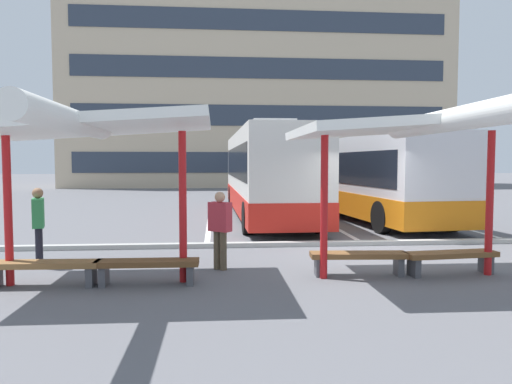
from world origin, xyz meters
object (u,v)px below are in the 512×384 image
object	(u,v)px
bench_2	(359,258)
bench_3	(451,257)
coach_bus_0	(266,174)
waiting_shelter_1	(416,128)
waiting_passenger_1	(220,225)
waiting_shelter_0	(91,128)
waiting_passenger_0	(38,221)
bench_0	(43,267)
bench_1	(147,266)
coach_bus_1	(366,178)

from	to	relation	value
bench_2	bench_3	world-z (taller)	same
coach_bus_0	waiting_shelter_1	distance (m)	10.52
coach_bus_0	bench_2	size ratio (longest dim) A/B	6.53
waiting_passenger_1	waiting_shelter_0	bearing A→B (deg)	-151.03
waiting_passenger_0	bench_0	bearing A→B (deg)	-68.51
bench_0	bench_2	distance (m)	5.77
bench_3	coach_bus_0	bearing A→B (deg)	104.26
bench_3	bench_2	bearing A→B (deg)	177.40
waiting_shelter_1	waiting_passenger_0	distance (m)	7.80
coach_bus_0	bench_1	xyz separation A→B (m)	(-3.22, -10.28, -1.36)
coach_bus_1	waiting_passenger_1	xyz separation A→B (m)	(-5.77, -8.55, -0.67)
bench_0	waiting_shelter_1	xyz separation A→B (m)	(6.66, -0.09, 2.46)
waiting_shelter_0	waiting_passenger_0	bearing A→B (deg)	130.06
waiting_shelter_0	waiting_passenger_1	xyz separation A→B (m)	(2.20, 1.22, -1.85)
waiting_shelter_1	bench_2	size ratio (longest dim) A/B	2.75
bench_3	coach_bus_1	bearing A→B (deg)	81.98
waiting_shelter_0	waiting_shelter_1	distance (m)	5.76
coach_bus_1	bench_3	distance (m)	9.55
waiting_shelter_1	waiting_passenger_1	bearing A→B (deg)	161.71
bench_3	waiting_passenger_1	bearing A→B (deg)	169.48
coach_bus_1	bench_2	distance (m)	9.89
coach_bus_0	waiting_passenger_0	world-z (taller)	coach_bus_0
waiting_shelter_1	waiting_passenger_1	world-z (taller)	waiting_shelter_1
waiting_shelter_0	waiting_passenger_0	size ratio (longest dim) A/B	3.10
bench_0	waiting_shelter_1	bearing A→B (deg)	-0.76
coach_bus_1	bench_1	xyz separation A→B (m)	(-7.08, -9.68, -1.24)
bench_1	waiting_passenger_1	bearing A→B (deg)	40.73
waiting_shelter_1	bench_2	distance (m)	2.66
bench_0	waiting_passenger_1	bearing A→B (deg)	19.29
waiting_shelter_0	bench_2	distance (m)	5.44
coach_bus_0	bench_1	distance (m)	10.86
bench_1	waiting_shelter_1	distance (m)	5.45
bench_0	waiting_passenger_1	xyz separation A→B (m)	(3.10, 1.09, 0.56)
waiting_passenger_1	bench_0	bearing A→B (deg)	-160.71
coach_bus_1	bench_0	distance (m)	13.16
waiting_passenger_0	waiting_passenger_1	distance (m)	3.86
coach_bus_0	bench_3	world-z (taller)	coach_bus_0
coach_bus_0	coach_bus_1	xyz separation A→B (m)	(3.86, -0.60, -0.12)
coach_bus_0	waiting_shelter_1	world-z (taller)	coach_bus_0
coach_bus_1	bench_3	size ratio (longest dim) A/B	6.05
coach_bus_0	waiting_passenger_0	bearing A→B (deg)	-123.96
coach_bus_1	waiting_passenger_0	xyz separation A→B (m)	(-9.57, -7.88, -0.63)
bench_1	coach_bus_0	bearing A→B (deg)	72.62
coach_bus_0	waiting_passenger_1	bearing A→B (deg)	-101.82
bench_2	waiting_shelter_1	bearing A→B (deg)	-25.49
bench_2	waiting_passenger_1	bearing A→B (deg)	164.31
coach_bus_0	bench_0	xyz separation A→B (m)	(-5.02, -10.24, -1.36)
waiting_shelter_0	bench_3	bearing A→B (deg)	3.37
bench_3	waiting_passenger_1	size ratio (longest dim) A/B	1.18
coach_bus_1	waiting_shelter_0	xyz separation A→B (m)	(-7.98, -9.77, 1.18)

